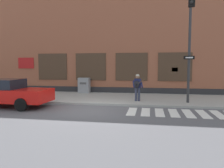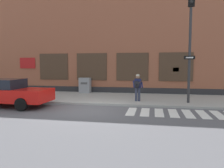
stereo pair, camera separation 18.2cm
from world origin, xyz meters
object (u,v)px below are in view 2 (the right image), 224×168
busker (138,86)px  traffic_light (190,32)px  red_car (8,93)px  utility_box (85,85)px

busker → traffic_light: bearing=-17.5°
red_car → utility_box: (2.58, 5.80, -0.06)m
busker → utility_box: size_ratio=1.39×
utility_box → traffic_light: bearing=-30.6°
busker → traffic_light: (2.80, -0.88, 2.99)m
red_car → traffic_light: 10.40m
red_car → busker: bearing=19.3°
traffic_light → utility_box: traffic_light is taller
utility_box → red_car: bearing=-114.0°
traffic_light → utility_box: (-7.17, 4.24, -3.33)m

